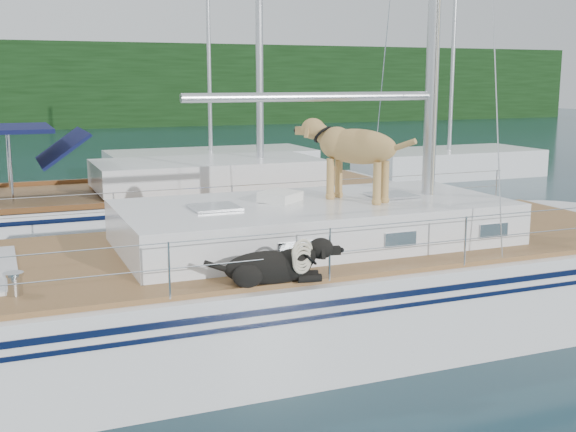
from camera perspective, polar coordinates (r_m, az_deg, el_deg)
name	(u,v)px	position (r m, az deg, el deg)	size (l,w,h in m)	color
ground	(259,337)	(9.92, -2.27, -9.53)	(120.00, 120.00, 0.00)	black
tree_line	(37,85)	(53.84, -19.19, 9.72)	(90.00, 3.00, 6.00)	black
shore_bank	(39,119)	(55.11, -19.11, 7.23)	(92.00, 1.00, 1.20)	#595147
main_sailboat	(267,288)	(9.73, -1.71, -5.67)	(12.00, 3.86, 14.01)	white
neighbor_sailboat	(160,213)	(15.58, -10.11, 0.20)	(11.00, 3.50, 13.30)	white
bg_boat_center	(211,164)	(25.94, -6.10, 4.09)	(7.20, 3.00, 11.65)	white
bg_boat_east	(448,163)	(26.68, 12.57, 4.10)	(6.40, 3.00, 11.65)	white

